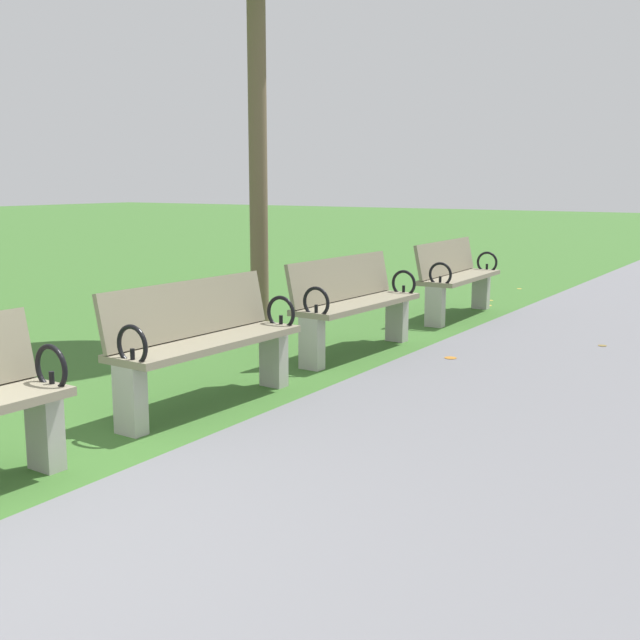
% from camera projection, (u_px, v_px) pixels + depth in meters
% --- Properties ---
extents(park_bench_2, '(0.54, 1.62, 0.90)m').
position_uv_depth(park_bench_2, '(203.00, 340.00, 5.69)').
color(park_bench_2, gray).
rests_on(park_bench_2, ground).
extents(park_bench_3, '(0.54, 1.62, 0.90)m').
position_uv_depth(park_bench_3, '(353.00, 302.00, 7.45)').
color(park_bench_3, gray).
rests_on(park_bench_3, ground).
extents(park_bench_4, '(0.52, 1.61, 0.90)m').
position_uv_depth(park_bench_4, '(456.00, 276.00, 9.46)').
color(park_bench_4, gray).
rests_on(park_bench_4, ground).
extents(scattered_leaves, '(4.73, 11.65, 0.02)m').
position_uv_depth(scattered_leaves, '(435.00, 353.00, 7.46)').
color(scattered_leaves, '#AD6B23').
rests_on(scattered_leaves, ground).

